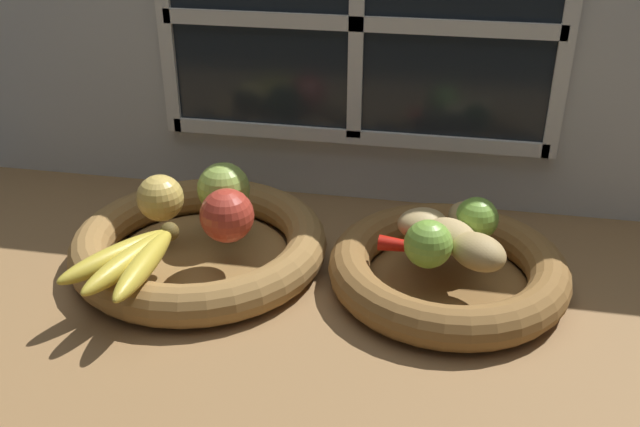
{
  "coord_description": "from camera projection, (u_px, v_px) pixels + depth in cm",
  "views": [
    {
      "loc": [
        15.36,
        -82.5,
        55.85
      ],
      "look_at": [
        -1.09,
        2.82,
        9.89
      ],
      "focal_mm": 39.24,
      "sensor_mm": 36.0,
      "label": 1
    }
  ],
  "objects": [
    {
      "name": "lime_near",
      "position": [
        428.0,
        244.0,
        0.92
      ],
      "size": [
        6.51,
        6.51,
        6.51
      ],
      "primitive_type": "sphere",
      "color": "#7AAD3D",
      "rests_on": "fruit_bowl_right"
    },
    {
      "name": "apple_green_back",
      "position": [
        224.0,
        189.0,
        1.05
      ],
      "size": [
        7.98,
        7.98,
        7.98
      ],
      "primitive_type": "sphere",
      "color": "#99B74C",
      "rests_on": "fruit_bowl_left"
    },
    {
      "name": "ground_plane",
      "position": [
        324.0,
        293.0,
        1.01
      ],
      "size": [
        140.0,
        90.0,
        3.0
      ],
      "primitive_type": "cube",
      "color": "olive"
    },
    {
      "name": "potato_small",
      "position": [
        478.0,
        252.0,
        0.92
      ],
      "size": [
        9.88,
        9.36,
        4.7
      ],
      "primitive_type": "ellipsoid",
      "rotation": [
        0.0,
        0.0,
        5.66
      ],
      "color": "tan",
      "rests_on": "fruit_bowl_right"
    },
    {
      "name": "potato_oblong",
      "position": [
        422.0,
        224.0,
        1.0
      ],
      "size": [
        8.87,
        8.18,
        4.29
      ],
      "primitive_type": "ellipsoid",
      "rotation": [
        0.0,
        0.0,
        0.37
      ],
      "color": "tan",
      "rests_on": "fruit_bowl_right"
    },
    {
      "name": "banana_bunch_front",
      "position": [
        131.0,
        259.0,
        0.92
      ],
      "size": [
        11.75,
        18.92,
        3.06
      ],
      "color": "gold",
      "rests_on": "fruit_bowl_left"
    },
    {
      "name": "apple_red_right",
      "position": [
        227.0,
        216.0,
        0.98
      ],
      "size": [
        7.71,
        7.71,
        7.71
      ],
      "primitive_type": "sphere",
      "color": "#B73828",
      "rests_on": "fruit_bowl_left"
    },
    {
      "name": "potato_large",
      "position": [
        451.0,
        236.0,
        0.96
      ],
      "size": [
        9.79,
        9.45,
        4.59
      ],
      "primitive_type": "ellipsoid",
      "rotation": [
        0.0,
        0.0,
        5.61
      ],
      "color": "tan",
      "rests_on": "fruit_bowl_right"
    },
    {
      "name": "lime_far",
      "position": [
        477.0,
        219.0,
        0.99
      ],
      "size": [
        6.17,
        6.17,
        6.17
      ],
      "primitive_type": "sphere",
      "color": "#7AAD3D",
      "rests_on": "fruit_bowl_right"
    },
    {
      "name": "fruit_bowl_left",
      "position": [
        200.0,
        245.0,
        1.05
      ],
      "size": [
        38.1,
        38.1,
        5.89
      ],
      "color": "olive",
      "rests_on": "ground_plane"
    },
    {
      "name": "chili_pepper",
      "position": [
        430.0,
        249.0,
        0.95
      ],
      "size": [
        14.39,
        3.27,
        2.23
      ],
      "primitive_type": "cone",
      "rotation": [
        0.0,
        1.57,
        -0.07
      ],
      "color": "red",
      "rests_on": "fruit_bowl_right"
    },
    {
      "name": "fruit_bowl_right",
      "position": [
        447.0,
        270.0,
        0.99
      ],
      "size": [
        33.73,
        33.73,
        5.89
      ],
      "color": "brown",
      "rests_on": "ground_plane"
    },
    {
      "name": "apple_golden_left",
      "position": [
        160.0,
        198.0,
        1.04
      ],
      "size": [
        7.02,
        7.02,
        7.02
      ],
      "primitive_type": "sphere",
      "color": "#DBB756",
      "rests_on": "fruit_bowl_left"
    },
    {
      "name": "back_wall",
      "position": [
        358.0,
        40.0,
        1.13
      ],
      "size": [
        140.0,
        4.6,
        55.0
      ],
      "color": "silver",
      "rests_on": "ground_plane"
    },
    {
      "name": "potato_back",
      "position": [
        468.0,
        220.0,
        1.0
      ],
      "size": [
        8.01,
        8.99,
        4.81
      ],
      "primitive_type": "ellipsoid",
      "rotation": [
        0.0,
        0.0,
        2.02
      ],
      "color": "tan",
      "rests_on": "fruit_bowl_right"
    }
  ]
}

